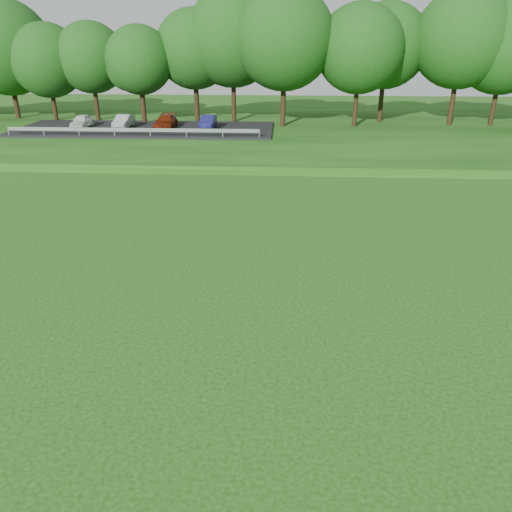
{
  "coord_description": "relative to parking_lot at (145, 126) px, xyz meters",
  "views": [
    {
      "loc": [
        -10.91,
        -14.24,
        8.69
      ],
      "look_at": [
        -11.84,
        2.49,
        1.3
      ],
      "focal_mm": 35.0,
      "sensor_mm": 36.0,
      "label": 1
    }
  ],
  "objects": [
    {
      "name": "treeline",
      "position": [
        23.96,
        5.22,
        7.12
      ],
      "size": [
        104.0,
        7.0,
        15.0
      ],
      "primitive_type": null,
      "color": "#104613",
      "rests_on": "berm"
    },
    {
      "name": "parking_lot",
      "position": [
        0.0,
        0.0,
        0.0
      ],
      "size": [
        24.0,
        9.0,
        1.38
      ],
      "color": "black",
      "rests_on": "berm"
    },
    {
      "name": "berm",
      "position": [
        23.96,
        1.22,
        -0.68
      ],
      "size": [
        130.0,
        30.0,
        0.6
      ],
      "primitive_type": "cube",
      "color": "#143C0B",
      "rests_on": "ground"
    },
    {
      "name": "walking_path",
      "position": [
        23.96,
        -12.78,
        -0.96
      ],
      "size": [
        130.0,
        1.6,
        0.04
      ],
      "primitive_type": "cube",
      "color": "gray",
      "rests_on": "ground"
    }
  ]
}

